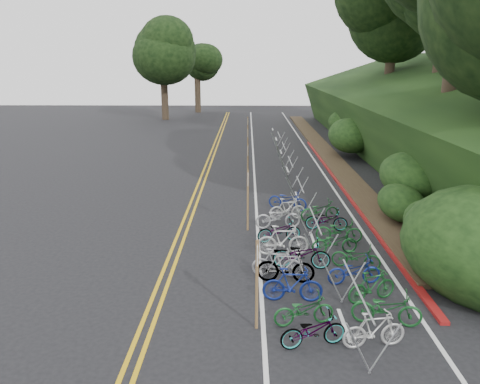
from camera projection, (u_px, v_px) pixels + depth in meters
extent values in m
plane|color=black|center=(228.00, 288.00, 14.07)|extent=(120.00, 120.00, 0.00)
cube|color=gold|center=(194.00, 195.00, 23.73)|extent=(0.12, 80.00, 0.01)
cube|color=gold|center=(199.00, 195.00, 23.72)|extent=(0.12, 80.00, 0.01)
cube|color=silver|center=(256.00, 196.00, 23.68)|extent=(0.12, 80.00, 0.01)
cube|color=silver|center=(339.00, 196.00, 23.62)|extent=(0.12, 80.00, 0.01)
cube|color=silver|center=(344.00, 325.00, 12.10)|extent=(0.10, 1.60, 0.01)
cube|color=silver|center=(313.00, 240.00, 17.87)|extent=(0.10, 1.60, 0.01)
cube|color=silver|center=(297.00, 196.00, 23.65)|extent=(0.10, 1.60, 0.01)
cube|color=silver|center=(287.00, 169.00, 29.42)|extent=(0.10, 1.60, 0.01)
cube|color=silver|center=(281.00, 152.00, 35.20)|extent=(0.10, 1.60, 0.01)
cube|color=silver|center=(276.00, 139.00, 40.98)|extent=(0.10, 1.60, 0.01)
cube|color=silver|center=(273.00, 129.00, 46.75)|extent=(0.10, 1.60, 0.01)
cube|color=maroon|center=(341.00, 185.00, 25.52)|extent=(0.25, 28.00, 0.10)
cube|color=black|center=(423.00, 115.00, 34.29)|extent=(12.32, 44.00, 9.11)
cube|color=#382819|center=(325.00, 151.00, 35.13)|extent=(1.40, 44.00, 0.16)
ellipsoid|color=#284C19|center=(434.00, 223.00, 16.57)|extent=(2.00, 2.80, 1.60)
ellipsoid|color=#284C19|center=(410.00, 176.00, 21.23)|extent=(2.60, 3.64, 2.08)
ellipsoid|color=#284C19|center=(397.00, 144.00, 26.87)|extent=(2.20, 3.08, 1.76)
ellipsoid|color=#284C19|center=(350.00, 135.00, 32.78)|extent=(3.00, 4.20, 2.40)
ellipsoid|color=#284C19|center=(344.00, 122.00, 38.50)|extent=(2.40, 3.36, 1.92)
ellipsoid|color=#284C19|center=(350.00, 109.00, 42.15)|extent=(2.80, 3.92, 2.24)
ellipsoid|color=#284C19|center=(401.00, 202.00, 19.50)|extent=(1.80, 2.52, 1.44)
ellipsoid|color=#284C19|center=(391.00, 124.00, 30.54)|extent=(3.20, 4.48, 2.56)
cylinder|color=#2D2319|center=(451.00, 80.00, 23.93)|extent=(0.84, 0.84, 6.29)
cylinder|color=#2D2319|center=(441.00, 58.00, 31.29)|extent=(0.88, 0.88, 7.13)
cylinder|color=#2D2319|center=(389.00, 72.00, 39.29)|extent=(0.81, 0.81, 5.87)
ellipsoid|color=black|center=(395.00, 4.00, 37.86)|extent=(7.83, 7.83, 7.44)
cylinder|color=#2D2319|center=(392.00, 58.00, 46.65)|extent=(0.86, 0.86, 6.71)
cylinder|color=#2D2319|center=(165.00, 96.00, 53.90)|extent=(0.79, 0.79, 5.45)
ellipsoid|color=black|center=(163.00, 51.00, 52.56)|extent=(7.46, 7.46, 7.08)
cylinder|color=#2D2319|center=(198.00, 93.00, 61.61)|extent=(0.77, 0.77, 5.03)
ellipsoid|color=black|center=(197.00, 58.00, 60.41)|extent=(6.53, 6.53, 6.20)
cylinder|color=#9A9CA0|center=(357.00, 288.00, 11.36)|extent=(0.05, 3.32, 0.05)
cylinder|color=#9A9CA0|center=(359.00, 349.00, 10.04)|extent=(0.63, 0.04, 1.25)
cylinder|color=#9A9CA0|center=(385.00, 349.00, 10.03)|extent=(0.63, 0.04, 1.25)
cylinder|color=#9A9CA0|center=(333.00, 282.00, 13.04)|extent=(0.63, 0.04, 1.25)
cylinder|color=#9A9CA0|center=(353.00, 282.00, 13.03)|extent=(0.63, 0.04, 1.25)
cylinder|color=#9A9CA0|center=(315.00, 220.00, 16.60)|extent=(0.05, 3.00, 0.05)
cylinder|color=#9A9CA0|center=(312.00, 250.00, 15.41)|extent=(0.58, 0.04, 1.13)
cylinder|color=#9A9CA0|center=(329.00, 250.00, 15.40)|extent=(0.58, 0.04, 1.13)
cylinder|color=#9A9CA0|center=(302.00, 222.00, 18.11)|extent=(0.58, 0.04, 1.13)
cylinder|color=#9A9CA0|center=(317.00, 222.00, 18.10)|extent=(0.58, 0.04, 1.13)
cylinder|color=#9A9CA0|center=(300.00, 184.00, 21.41)|extent=(0.05, 3.00, 0.05)
cylinder|color=#9A9CA0|center=(297.00, 205.00, 20.23)|extent=(0.58, 0.04, 1.13)
cylinder|color=#9A9CA0|center=(310.00, 205.00, 20.22)|extent=(0.58, 0.04, 1.13)
cylinder|color=#9A9CA0|center=(291.00, 188.00, 22.92)|extent=(0.58, 0.04, 1.13)
cylinder|color=#9A9CA0|center=(302.00, 188.00, 22.91)|extent=(0.58, 0.04, 1.13)
cylinder|color=#9A9CA0|center=(290.00, 161.00, 26.23)|extent=(0.05, 3.00, 0.05)
cylinder|color=#9A9CA0|center=(287.00, 177.00, 25.04)|extent=(0.58, 0.04, 1.13)
cylinder|color=#9A9CA0|center=(298.00, 177.00, 25.03)|extent=(0.58, 0.04, 1.13)
cylinder|color=#9A9CA0|center=(283.00, 166.00, 27.74)|extent=(0.58, 0.04, 1.13)
cylinder|color=#9A9CA0|center=(293.00, 166.00, 27.73)|extent=(0.58, 0.04, 1.13)
cylinder|color=#9A9CA0|center=(284.00, 146.00, 31.04)|extent=(0.05, 3.00, 0.05)
cylinder|color=#9A9CA0|center=(281.00, 159.00, 29.85)|extent=(0.58, 0.04, 1.13)
cylinder|color=#9A9CA0|center=(290.00, 159.00, 29.85)|extent=(0.58, 0.04, 1.13)
cylinder|color=#9A9CA0|center=(278.00, 151.00, 32.55)|extent=(0.58, 0.04, 1.13)
cylinder|color=#9A9CA0|center=(286.00, 151.00, 32.54)|extent=(0.58, 0.04, 1.13)
cylinder|color=#9A9CA0|center=(279.00, 135.00, 35.86)|extent=(0.05, 3.00, 0.05)
cylinder|color=#9A9CA0|center=(276.00, 145.00, 34.67)|extent=(0.58, 0.04, 1.13)
cylinder|color=#9A9CA0|center=(284.00, 145.00, 34.66)|extent=(0.58, 0.04, 1.13)
cylinder|color=#9A9CA0|center=(274.00, 139.00, 37.36)|extent=(0.58, 0.04, 1.13)
cylinder|color=#9A9CA0|center=(281.00, 139.00, 37.35)|extent=(0.58, 0.04, 1.13)
cylinder|color=brown|center=(257.00, 285.00, 11.63)|extent=(0.08, 0.08, 2.40)
cube|color=silver|center=(257.00, 254.00, 11.40)|extent=(0.02, 0.40, 0.50)
cylinder|color=brown|center=(248.00, 201.00, 18.54)|extent=(0.08, 0.08, 2.50)
cube|color=silver|center=(248.00, 179.00, 18.29)|extent=(0.02, 0.40, 0.50)
cylinder|color=brown|center=(248.00, 167.00, 24.31)|extent=(0.08, 0.08, 2.50)
cube|color=silver|center=(248.00, 150.00, 24.07)|extent=(0.02, 0.40, 0.50)
cylinder|color=brown|center=(248.00, 147.00, 30.09)|extent=(0.08, 0.08, 2.50)
cube|color=silver|center=(248.00, 133.00, 29.85)|extent=(0.02, 0.40, 0.50)
cylinder|color=brown|center=(248.00, 133.00, 35.86)|extent=(0.08, 0.08, 2.50)
cube|color=silver|center=(248.00, 121.00, 35.62)|extent=(0.02, 0.40, 0.50)
imported|color=#9E9EA3|center=(277.00, 263.00, 14.69)|extent=(0.54, 1.60, 0.95)
imported|color=slate|center=(313.00, 330.00, 11.08)|extent=(0.96, 1.73, 0.86)
imported|color=beige|center=(374.00, 330.00, 11.03)|extent=(0.68, 1.60, 0.93)
imported|color=#144C1E|center=(304.00, 310.00, 12.01)|extent=(0.87, 1.68, 0.84)
imported|color=#144C1E|center=(387.00, 308.00, 12.00)|extent=(0.94, 1.86, 0.93)
imported|color=navy|center=(293.00, 285.00, 13.16)|extent=(0.56, 1.73, 1.03)
imported|color=#144C1E|center=(372.00, 286.00, 13.18)|extent=(0.97, 1.61, 0.93)
imported|color=slate|center=(286.00, 266.00, 14.29)|extent=(0.67, 1.82, 1.07)
imported|color=navy|center=(354.00, 271.00, 14.22)|extent=(0.77, 1.71, 0.87)
imported|color=slate|center=(302.00, 254.00, 15.29)|extent=(0.81, 1.93, 0.99)
imported|color=#144C1E|center=(356.00, 256.00, 15.30)|extent=(0.98, 1.68, 0.83)
imported|color=beige|center=(283.00, 240.00, 16.33)|extent=(0.60, 1.85, 1.10)
imported|color=#144C1E|center=(335.00, 242.00, 16.48)|extent=(0.80, 1.71, 0.87)
imported|color=slate|center=(279.00, 231.00, 17.56)|extent=(0.95, 1.77, 0.88)
imported|color=#144C1E|center=(339.00, 230.00, 17.55)|extent=(0.83, 1.79, 0.91)
imported|color=#9E9EA3|center=(278.00, 217.00, 18.98)|extent=(0.88, 1.91, 0.97)
imported|color=slate|center=(326.00, 220.00, 18.77)|extent=(0.79, 1.74, 0.88)
imported|color=beige|center=(287.00, 209.00, 20.05)|extent=(0.70, 1.63, 0.95)
imported|color=#144C1E|center=(320.00, 210.00, 19.94)|extent=(1.01, 1.79, 0.89)
imported|color=navy|center=(288.00, 200.00, 21.36)|extent=(1.23, 1.90, 0.94)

